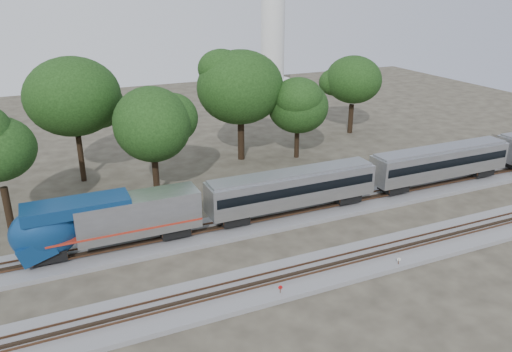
{
  "coord_description": "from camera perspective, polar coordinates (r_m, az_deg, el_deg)",
  "views": [
    {
      "loc": [
        -12.82,
        -33.48,
        21.73
      ],
      "look_at": [
        4.37,
        5.0,
        5.4
      ],
      "focal_mm": 35.0,
      "sensor_mm": 36.0,
      "label": 1
    }
  ],
  "objects": [
    {
      "name": "ground",
      "position": [
        41.92,
        -2.71,
        -10.07
      ],
      "size": [
        160.0,
        160.0,
        0.0
      ],
      "primitive_type": "plane",
      "color": "#383328",
      "rests_on": "ground"
    },
    {
      "name": "track_far",
      "position": [
        46.75,
        -5.43,
        -6.33
      ],
      "size": [
        160.0,
        5.0,
        0.73
      ],
      "color": "slate",
      "rests_on": "ground"
    },
    {
      "name": "track_near",
      "position": [
        38.68,
        -0.48,
        -12.62
      ],
      "size": [
        160.0,
        5.0,
        0.73
      ],
      "color": "slate",
      "rests_on": "ground"
    },
    {
      "name": "train",
      "position": [
        59.39,
        20.42,
        1.62
      ],
      "size": [
        89.8,
        3.1,
        4.56
      ],
      "color": "silver",
      "rests_on": "ground"
    },
    {
      "name": "switch_stand_red",
      "position": [
        37.68,
        2.79,
        -12.86
      ],
      "size": [
        0.32,
        0.07,
        1.02
      ],
      "rotation": [
        0.0,
        0.0,
        -0.13
      ],
      "color": "#512D19",
      "rests_on": "ground"
    },
    {
      "name": "switch_stand_white",
      "position": [
        42.66,
        15.98,
        -9.38
      ],
      "size": [
        0.29,
        0.16,
        0.98
      ],
      "rotation": [
        0.0,
        0.0,
        -0.44
      ],
      "color": "#512D19",
      "rests_on": "ground"
    },
    {
      "name": "switch_lever",
      "position": [
        39.82,
        8.49,
        -11.9
      ],
      "size": [
        0.55,
        0.39,
        0.3
      ],
      "primitive_type": "cube",
      "rotation": [
        0.0,
        0.0,
        -0.2
      ],
      "color": "#512D19",
      "rests_on": "ground"
    },
    {
      "name": "tree_3",
      "position": [
        59.4,
        -20.19,
        8.5
      ],
      "size": [
        10.17,
        10.17,
        14.33
      ],
      "color": "black",
      "rests_on": "ground"
    },
    {
      "name": "tree_4",
      "position": [
        53.02,
        -11.81,
        5.8
      ],
      "size": [
        8.22,
        8.22,
        11.59
      ],
      "color": "black",
      "rests_on": "ground"
    },
    {
      "name": "tree_5",
      "position": [
        63.59,
        -1.79,
        10.09
      ],
      "size": [
        9.67,
        9.67,
        13.63
      ],
      "color": "black",
      "rests_on": "ground"
    },
    {
      "name": "tree_6",
      "position": [
        65.03,
        4.8,
        7.92
      ],
      "size": [
        7.03,
        7.03,
        9.92
      ],
      "color": "black",
      "rests_on": "ground"
    },
    {
      "name": "tree_7",
      "position": [
        77.42,
        11.07,
        10.74
      ],
      "size": [
        8.37,
        8.37,
        11.79
      ],
      "color": "black",
      "rests_on": "ground"
    }
  ]
}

